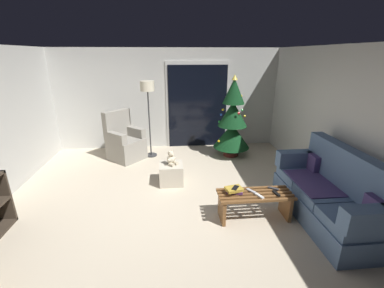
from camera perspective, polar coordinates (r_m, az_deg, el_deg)
ground_plane at (r=4.23m, az=-4.66°, el=-14.31°), size 7.00×7.00×0.00m
wall_back at (r=6.67m, az=-5.39°, el=9.91°), size 5.72×0.12×2.50m
wall_right at (r=4.66m, az=32.67°, el=2.71°), size 0.12×6.00×2.50m
patio_door_frame at (r=6.67m, az=1.24°, el=8.68°), size 1.60×0.02×2.20m
patio_door_glass at (r=6.66m, az=1.26°, el=8.23°), size 1.50×0.02×2.10m
couch at (r=4.30m, az=28.44°, el=-10.05°), size 0.78×1.94×1.08m
coffee_table at (r=4.00m, az=13.81°, el=-12.40°), size 1.10×0.40×0.42m
remote_black at (r=3.99m, az=18.30°, el=-10.41°), size 0.07×0.16×0.02m
remote_silver at (r=3.95m, az=13.07°, el=-10.18°), size 0.12×0.15×0.02m
remote_graphite at (r=4.10m, az=17.70°, el=-9.45°), size 0.15×0.13×0.02m
remote_white at (r=3.85m, az=14.82°, el=-11.14°), size 0.11×0.16×0.02m
book_stack at (r=3.86m, az=9.40°, el=-10.09°), size 0.28×0.22×0.08m
cell_phone at (r=3.83m, az=9.66°, el=-9.61°), size 0.14×0.16×0.01m
christmas_tree at (r=6.08m, az=9.01°, el=5.00°), size 0.86×0.86×1.92m
armchair at (r=6.16m, az=-14.83°, el=0.37°), size 0.97×0.97×1.13m
floor_lamp at (r=5.95m, az=-9.86°, el=11.04°), size 0.32×0.32×1.78m
ottoman at (r=4.91m, az=-4.65°, el=-6.62°), size 0.44×0.44×0.39m
teddy_bear_cream at (r=4.77m, az=-4.66°, el=-3.26°), size 0.21×0.21×0.29m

